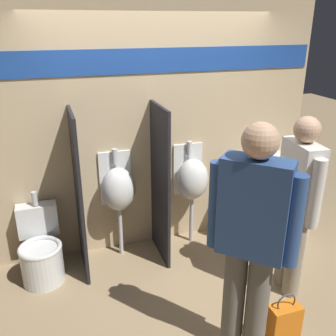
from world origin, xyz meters
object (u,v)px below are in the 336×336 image
Objects in this scene: sink_basin at (267,159)px; cell_phone at (257,170)px; person_with_lanyard at (251,238)px; shopping_bag at (283,323)px; toilet at (41,252)px; urinal_near_counter at (118,189)px; person_in_vest at (297,201)px; urinal_far at (192,179)px.

cell_phone is at bearing -144.35° from sink_basin.
shopping_bag is (0.34, -0.04, -0.83)m from person_with_lanyard.
sink_basin is 2.78× the size of cell_phone.
person_with_lanyard is at bearing -44.53° from toilet.
cell_phone is 2.42m from toilet.
person_in_vest is at bearing -38.00° from urinal_near_counter.
person_with_lanyard is at bearing -68.60° from urinal_near_counter.
urinal_far is 0.65× the size of person_with_lanyard.
person_with_lanyard is 0.90m from shopping_bag.
urinal_far reaches higher than shopping_bag.
sink_basin is 0.27m from cell_phone.
urinal_near_counter is 1.99m from shopping_bag.
urinal_near_counter reaches higher than shopping_bag.
person_in_vest reaches higher than sink_basin.
person_in_vest is at bearing -101.64° from person_with_lanyard.
person_in_vest is 1.02m from shopping_bag.
urinal_far is at bearing 5.72° from toilet.
person_with_lanyard is at bearing -122.77° from cell_phone.
person_in_vest is (-0.13, -0.87, 0.06)m from cell_phone.
sink_basin is at bearing 35.65° from cell_phone.
cell_phone is 0.30× the size of shopping_bag.
urinal_near_counter is 2.54× the size of shopping_bag.
shopping_bag is (1.80, -1.47, -0.11)m from toilet.
person_with_lanyard is 3.92× the size of shopping_bag.
person_in_vest reaches higher than shopping_bag.
cell_phone is at bearing -16.89° from urinal_far.
person_with_lanyard reaches higher than urinal_near_counter.
cell_phone is 1.53m from urinal_near_counter.
toilet is (-2.34, 0.04, -0.59)m from cell_phone.
urinal_near_counter is 1.77m from person_in_vest.
urinal_near_counter reaches higher than cell_phone.
urinal_near_counter is 1.73m from person_with_lanyard.
sink_basin reaches higher than toilet.
cell_phone is at bearing -7.86° from urinal_near_counter.
sink_basin is at bearing 2.45° from toilet.
person_with_lanyard reaches higher than cell_phone.
urinal_far reaches higher than sink_basin.
urinal_far is 1.75m from shopping_bag.
urinal_near_counter is 0.83m from urinal_far.
urinal_near_counter reaches higher than toilet.
person_with_lanyard is at bearing -97.23° from urinal_far.
sink_basin reaches higher than cell_phone.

